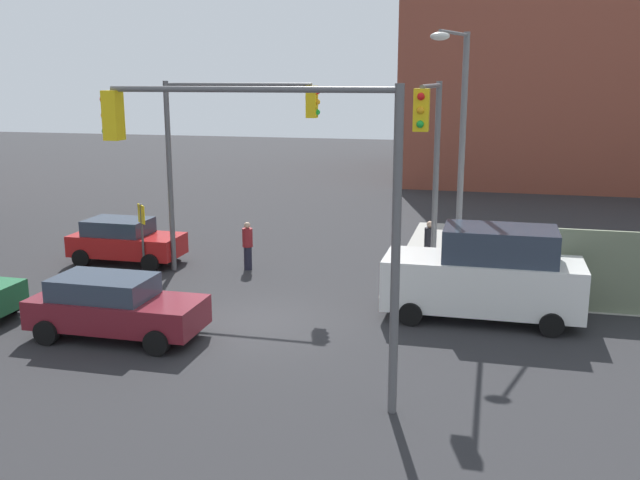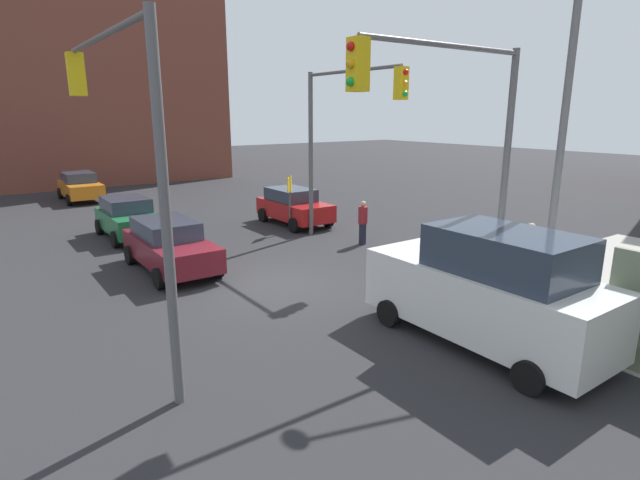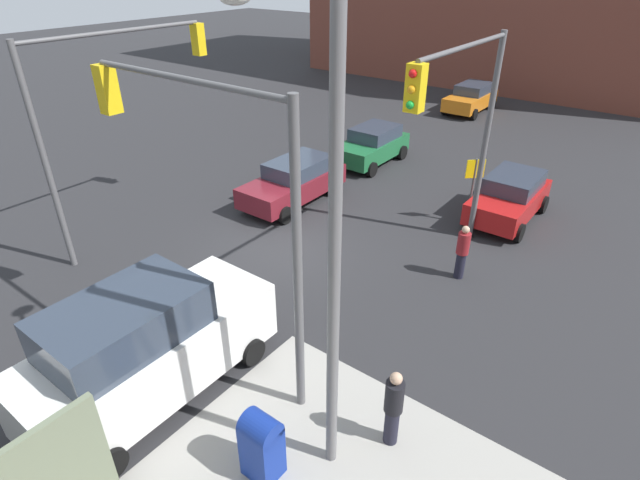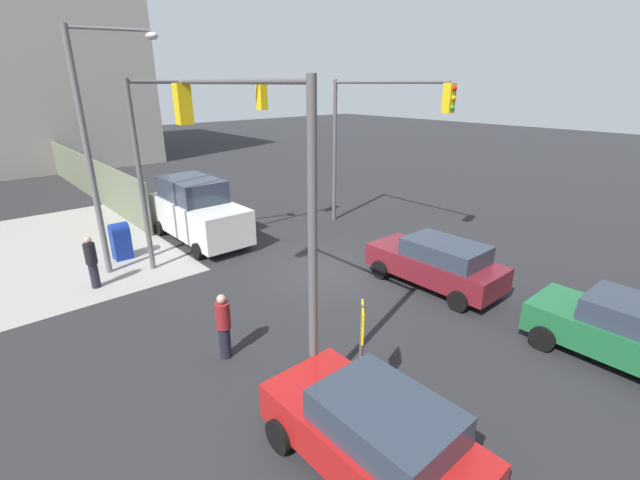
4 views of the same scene
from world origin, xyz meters
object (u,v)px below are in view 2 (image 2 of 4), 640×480
coupe_maroon (169,245)px  pedestrian_crossing (363,222)px  van_white_delivery (489,289)px  traffic_signal_nw_corner (342,122)px  street_lamp_corner (552,123)px  coupe_orange (80,186)px  coupe_red (294,206)px  sedan_green (128,217)px  mailbox_blue (566,283)px  traffic_signal_ne_corner (456,127)px  traffic_signal_se_corner (118,128)px  pedestrian_waiting (529,251)px

coupe_maroon → pedestrian_crossing: (1.10, 7.19, 0.04)m
coupe_maroon → van_white_delivery: 10.03m
traffic_signal_nw_corner → street_lamp_corner: size_ratio=0.81×
van_white_delivery → traffic_signal_nw_corner: bearing=162.6°
van_white_delivery → coupe_orange: bearing=-172.2°
street_lamp_corner → coupe_red: (-11.72, -0.46, -3.86)m
traffic_signal_nw_corner → van_white_delivery: traffic_signal_nw_corner is taller
coupe_maroon → sedan_green: 5.30m
mailbox_blue → coupe_orange: 26.30m
traffic_signal_ne_corner → mailbox_blue: traffic_signal_ne_corner is taller
mailbox_blue → pedestrian_crossing: 8.20m
traffic_signal_se_corner → sedan_green: traffic_signal_se_corner is taller
coupe_orange → traffic_signal_se_corner: bearing=-7.6°
traffic_signal_ne_corner → van_white_delivery: (1.68, -0.64, -3.35)m
traffic_signal_nw_corner → coupe_orange: (-16.78, -6.17, -3.78)m
sedan_green → pedestrian_waiting: 15.11m
van_white_delivery → coupe_red: bearing=166.0°
sedan_green → pedestrian_crossing: bearing=47.8°
street_lamp_corner → coupe_orange: bearing=-163.7°
traffic_signal_ne_corner → van_white_delivery: size_ratio=1.20×
pedestrian_waiting → traffic_signal_nw_corner: bearing=-70.9°
traffic_signal_ne_corner → coupe_red: (-11.12, 2.55, -3.79)m
mailbox_blue → coupe_maroon: coupe_maroon is taller
pedestrian_crossing → sedan_green: bearing=-148.1°
traffic_signal_se_corner → sedan_green: (-10.50, 2.65, -3.83)m
street_lamp_corner → coupe_red: size_ratio=2.02×
mailbox_blue → coupe_maroon: bearing=-143.1°
street_lamp_corner → coupe_red: 12.34m
street_lamp_corner → coupe_red: bearing=-177.8°
mailbox_blue → pedestrian_waiting: (-2.00, 1.50, 0.17)m
traffic_signal_nw_corner → coupe_orange: 18.28m
traffic_signal_nw_corner → pedestrian_waiting: bearing=16.7°
traffic_signal_ne_corner → coupe_orange: size_ratio=1.53×
van_white_delivery → pedestrian_crossing: 8.87m
traffic_signal_se_corner → traffic_signal_nw_corner: bearing=116.9°
traffic_signal_nw_corner → mailbox_blue: bearing=3.3°
coupe_maroon → sedan_green: same height
traffic_signal_ne_corner → street_lamp_corner: (0.60, 3.01, 0.07)m
traffic_signal_nw_corner → van_white_delivery: size_ratio=1.20×
coupe_red → sedan_green: same height
street_lamp_corner → coupe_maroon: size_ratio=1.79×
van_white_delivery → pedestrian_waiting: van_white_delivery is taller
coupe_red → pedestrian_waiting: size_ratio=2.22×
mailbox_blue → van_white_delivery: bearing=-90.3°
coupe_maroon → traffic_signal_se_corner: bearing=-25.8°
coupe_orange → pedestrian_crossing: 18.56m
coupe_red → van_white_delivery: 13.20m
traffic_signal_nw_corner → street_lamp_corner: street_lamp_corner is taller
sedan_green → pedestrian_waiting: pedestrian_waiting is taller
traffic_signal_se_corner → sedan_green: size_ratio=1.68×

